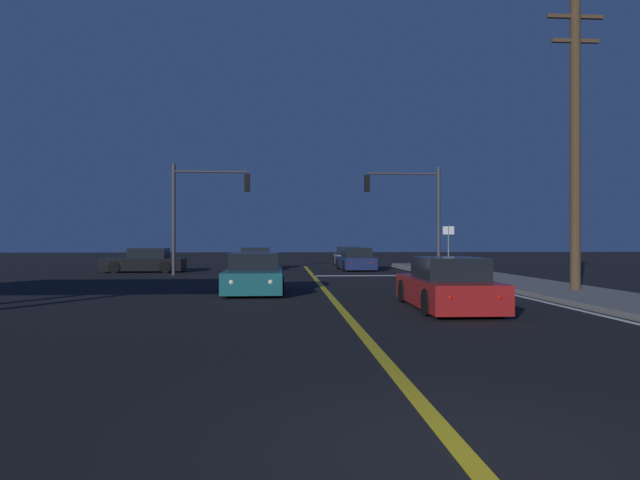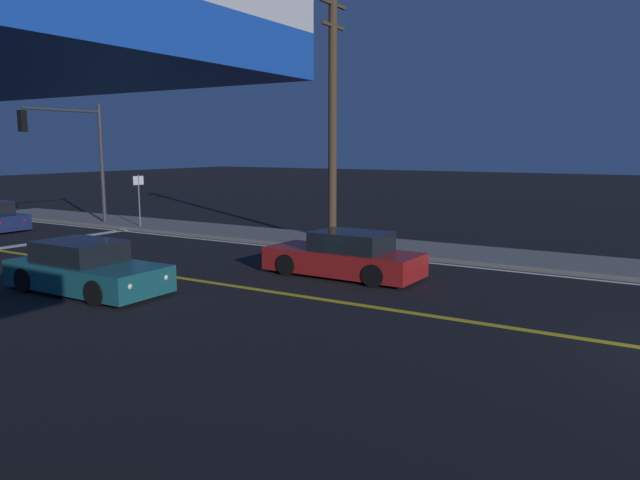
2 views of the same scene
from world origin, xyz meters
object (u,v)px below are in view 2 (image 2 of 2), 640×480
object	(u,v)px
traffic_signal_near_right	(74,144)
utility_pole_right	(333,114)
car_following_oncoming_teal	(86,270)
car_far_approaching_red	(345,257)
street_sign_corner	(139,193)

from	to	relation	value
traffic_signal_near_right	utility_pole_right	world-z (taller)	utility_pole_right
car_following_oncoming_teal	utility_pole_right	xyz separation A→B (m)	(10.61, -1.37, 4.47)
car_far_approaching_red	traffic_signal_near_right	size ratio (longest dim) A/B	0.82
car_far_approaching_red	street_sign_corner	size ratio (longest dim) A/B	1.89
traffic_signal_near_right	utility_pole_right	xyz separation A→B (m)	(2.59, -12.25, 1.15)
utility_pole_right	car_far_approaching_red	bearing A→B (deg)	-146.54
car_following_oncoming_teal	street_sign_corner	xyz separation A→B (m)	(9.21, 8.08, 1.11)
traffic_signal_near_right	street_sign_corner	size ratio (longest dim) A/B	2.31
car_far_approaching_red	street_sign_corner	world-z (taller)	street_sign_corner
car_following_oncoming_teal	utility_pole_right	bearing A→B (deg)	172.16
car_following_oncoming_teal	traffic_signal_near_right	bearing A→B (deg)	-126.88
car_far_approaching_red	street_sign_corner	xyz separation A→B (m)	(3.99, 13.01, 1.11)
street_sign_corner	traffic_signal_near_right	bearing A→B (deg)	113.01
utility_pole_right	street_sign_corner	distance (m)	10.13
car_far_approaching_red	utility_pole_right	xyz separation A→B (m)	(5.39, 3.56, 4.47)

